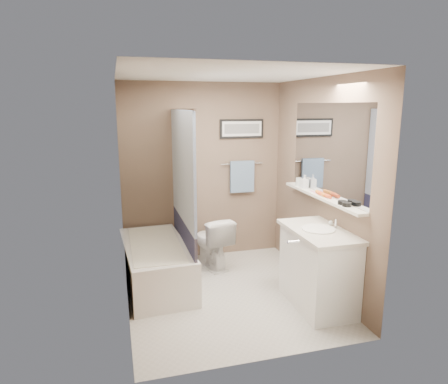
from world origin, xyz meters
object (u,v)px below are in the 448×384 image
object	(u,v)px
glass_jar	(299,182)
hair_brush_back	(321,193)
vanity	(318,269)
bathtub	(156,264)
candle_bowl_far	(342,203)
soap_bottle	(304,182)
hair_brush_front	(325,195)
toilet	(212,242)
candle_bowl_near	(347,204)

from	to	relation	value
glass_jar	hair_brush_back	bearing A→B (deg)	-90.00
hair_brush_back	vanity	bearing A→B (deg)	-117.93
bathtub	vanity	size ratio (longest dim) A/B	1.67
candle_bowl_far	soap_bottle	size ratio (longest dim) A/B	0.56
bathtub	hair_brush_back	size ratio (longest dim) A/B	6.82
bathtub	candle_bowl_far	xyz separation A→B (m)	(1.79, -1.05, 0.89)
soap_bottle	hair_brush_back	bearing A→B (deg)	-90.00
vanity	hair_brush_back	bearing A→B (deg)	62.90
glass_jar	vanity	bearing A→B (deg)	-101.60
vanity	hair_brush_front	size ratio (longest dim) A/B	4.09
hair_brush_back	hair_brush_front	bearing A→B (deg)	-90.00
candle_bowl_far	glass_jar	distance (m)	0.99
toilet	candle_bowl_far	distance (m)	1.91
candle_bowl_far	soap_bottle	distance (m)	0.84
bathtub	soap_bottle	world-z (taller)	soap_bottle
bathtub	hair_brush_back	distance (m)	2.09
hair_brush_front	vanity	bearing A→B (deg)	-125.03
vanity	candle_bowl_far	xyz separation A→B (m)	(0.19, -0.08, 0.73)
bathtub	vanity	bearing A→B (deg)	-34.48
bathtub	hair_brush_back	world-z (taller)	hair_brush_back
bathtub	toilet	world-z (taller)	toilet
bathtub	vanity	xyz separation A→B (m)	(1.60, -0.96, 0.15)
hair_brush_front	hair_brush_back	xyz separation A→B (m)	(0.00, 0.09, 0.00)
toilet	vanity	xyz separation A→B (m)	(0.83, -1.32, 0.06)
soap_bottle	glass_jar	bearing A→B (deg)	90.00
vanity	glass_jar	size ratio (longest dim) A/B	9.00
candle_bowl_far	toilet	bearing A→B (deg)	125.97
toilet	hair_brush_back	world-z (taller)	hair_brush_back
vanity	glass_jar	distance (m)	1.20
bathtub	candle_bowl_far	bearing A→B (deg)	-33.85
soap_bottle	candle_bowl_near	bearing A→B (deg)	-90.00
candle_bowl_far	hair_brush_back	xyz separation A→B (m)	(0.00, 0.43, 0.00)
bathtub	glass_jar	bearing A→B (deg)	-5.40
hair_brush_back	glass_jar	bearing A→B (deg)	90.00
toilet	candle_bowl_near	xyz separation A→B (m)	(1.02, -1.48, 0.79)
hair_brush_front	hair_brush_back	bearing A→B (deg)	90.00
glass_jar	candle_bowl_near	bearing A→B (deg)	-90.00
soap_bottle	vanity	bearing A→B (deg)	-103.75
glass_jar	toilet	bearing A→B (deg)	157.79
toilet	soap_bottle	size ratio (longest dim) A/B	4.25
hair_brush_back	glass_jar	size ratio (longest dim) A/B	2.20
vanity	hair_brush_front	bearing A→B (deg)	55.80
bathtub	vanity	distance (m)	1.87
candle_bowl_near	hair_brush_back	xyz separation A→B (m)	(0.00, 0.52, 0.00)
vanity	hair_brush_front	distance (m)	0.80
hair_brush_front	glass_jar	bearing A→B (deg)	90.00
candle_bowl_near	vanity	bearing A→B (deg)	137.93
glass_jar	hair_brush_front	bearing A→B (deg)	-90.00
bathtub	candle_bowl_far	distance (m)	2.25
hair_brush_back	glass_jar	xyz separation A→B (m)	(0.00, 0.55, 0.03)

